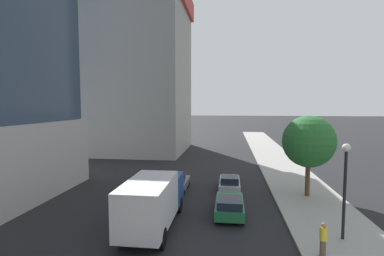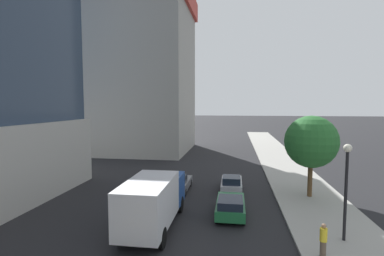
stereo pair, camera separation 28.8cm
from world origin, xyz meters
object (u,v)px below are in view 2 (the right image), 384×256
car_silver (232,183)px  street_lamp (346,177)px  box_truck (153,199)px  street_tree (311,142)px  car_gray (178,183)px  construction_building (142,63)px  pedestrian_yellow_shirt (323,241)px  car_green (230,206)px

car_silver → street_lamp: bearing=-55.0°
box_truck → street_tree: bearing=34.7°
street_tree → box_truck: (-10.63, -7.37, -2.68)m
car_gray → box_truck: bearing=-90.0°
construction_building → pedestrian_yellow_shirt: construction_building is taller
street_lamp → street_tree: street_tree is taller
car_green → box_truck: (-4.49, -2.59, 1.06)m
street_tree → box_truck: street_tree is taller
car_gray → box_truck: box_truck is taller
construction_building → pedestrian_yellow_shirt: bearing=-58.7°
street_lamp → pedestrian_yellow_shirt: 3.72m
street_tree → box_truck: 13.21m
car_gray → pedestrian_yellow_shirt: pedestrian_yellow_shirt is taller
construction_building → street_tree: 31.17m
car_silver → pedestrian_yellow_shirt: 11.63m
construction_building → street_tree: construction_building is taller
car_gray → pedestrian_yellow_shirt: 13.34m
car_green → pedestrian_yellow_shirt: 6.61m
car_green → street_lamp: bearing=-25.0°
car_gray → street_lamp: bearing=-36.6°
car_silver → car_green: size_ratio=0.95×
construction_building → box_truck: (10.00, -28.75, -12.11)m
street_lamp → car_gray: (-10.56, 7.85, -2.90)m
car_gray → box_truck: (-0.00, -7.61, 1.10)m
construction_building → car_gray: construction_building is taller
car_silver → car_green: car_green is taller
street_tree → car_silver: bearing=170.2°
street_tree → construction_building: bearing=134.0°
construction_building → car_silver: bearing=-54.5°
street_tree → car_silver: size_ratio=1.59×
street_lamp → box_truck: (-10.56, 0.23, -1.80)m
street_lamp → street_tree: bearing=89.5°
street_lamp → street_tree: 7.65m
street_tree → pedestrian_yellow_shirt: size_ratio=3.81×
street_lamp → box_truck: size_ratio=0.70×
construction_building → car_gray: bearing=-64.7°
car_gray → street_tree: bearing=-1.3°
construction_building → car_gray: (10.00, -21.13, -13.22)m
street_tree → car_green: (-6.13, -4.78, -3.75)m
car_green → box_truck: bearing=-150.0°
car_silver → box_truck: 9.62m
street_tree → car_green: 8.63m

